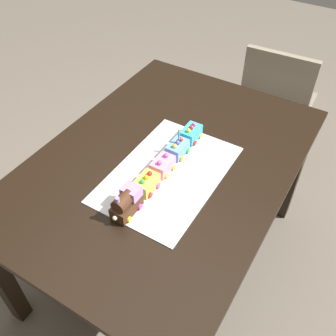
{
  "coord_description": "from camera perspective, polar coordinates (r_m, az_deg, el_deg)",
  "views": [
    {
      "loc": [
        -0.99,
        -0.62,
        1.83
      ],
      "look_at": [
        -0.06,
        -0.05,
        0.77
      ],
      "focal_mm": 40.67,
      "sensor_mm": 36.0,
      "label": 1
    }
  ],
  "objects": [
    {
      "name": "cake_car_gondola_turquoise",
      "position": [
        1.68,
        3.47,
        5.21
      ],
      "size": [
        0.1,
        0.08,
        0.07
      ],
      "color": "#38B7C6",
      "rests_on": "cake_board"
    },
    {
      "name": "cake_car_hopper_sky_blue",
      "position": [
        1.6,
        1.43,
        2.93
      ],
      "size": [
        0.1,
        0.08,
        0.07
      ],
      "color": "#669EEA",
      "rests_on": "cake_board"
    },
    {
      "name": "dining_table",
      "position": [
        1.67,
        -0.46,
        -1.47
      ],
      "size": [
        1.4,
        1.0,
        0.74
      ],
      "color": "black",
      "rests_on": "ground"
    },
    {
      "name": "chair",
      "position": [
        2.48,
        15.86,
        9.27
      ],
      "size": [
        0.42,
        0.42,
        0.86
      ],
      "rotation": [
        0.0,
        0.0,
        1.61
      ],
      "color": "gray",
      "rests_on": "ground"
    },
    {
      "name": "cake_car_flatbed_bubblegum",
      "position": [
        1.53,
        -0.8,
        0.41
      ],
      "size": [
        0.1,
        0.08,
        0.07
      ],
      "color": "pink",
      "rests_on": "cake_board"
    },
    {
      "name": "birthday_candle",
      "position": [
        1.56,
        1.65,
        5.1
      ],
      "size": [
        0.01,
        0.01,
        0.06
      ],
      "color": "#4CA5E5",
      "rests_on": "cake_car_hopper_sky_blue"
    },
    {
      "name": "cake_car_tanker_lemon",
      "position": [
        1.46,
        -3.25,
        -2.32
      ],
      "size": [
        0.1,
        0.08,
        0.07
      ],
      "color": "#F4E04C",
      "rests_on": "cake_board"
    },
    {
      "name": "cake_locomotive",
      "position": [
        1.38,
        -6.25,
        -5.15
      ],
      "size": [
        0.14,
        0.08,
        0.12
      ],
      "color": "#472816",
      "rests_on": "cake_board"
    },
    {
      "name": "cake_board",
      "position": [
        1.54,
        -0.0,
        -0.85
      ],
      "size": [
        0.6,
        0.4,
        0.0
      ],
      "primitive_type": "cube",
      "color": "silver",
      "rests_on": "dining_table"
    },
    {
      "name": "ground_plane",
      "position": [
        2.17,
        -0.37,
        -13.19
      ],
      "size": [
        8.0,
        8.0,
        0.0
      ],
      "primitive_type": "plane",
      "color": "#6B6054"
    }
  ]
}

